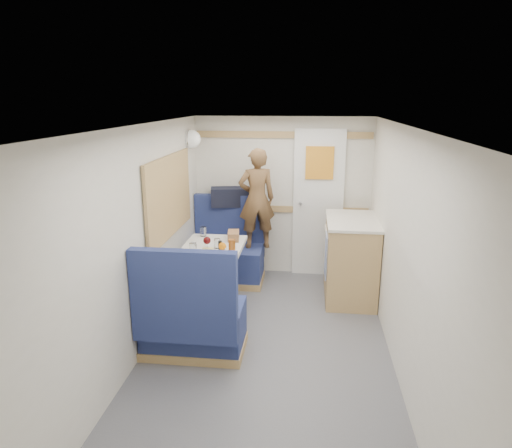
# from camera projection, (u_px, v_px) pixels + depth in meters

# --- Properties ---
(floor) EXTENTS (4.50, 4.50, 0.00)m
(floor) POSITION_uv_depth(u_px,v_px,m) (264.00, 367.00, 3.88)
(floor) COLOR #515156
(floor) RESTS_ON ground
(ceiling) EXTENTS (4.50, 4.50, 0.00)m
(ceiling) POSITION_uv_depth(u_px,v_px,m) (265.00, 128.00, 3.35)
(ceiling) COLOR silver
(ceiling) RESTS_ON wall_back
(wall_back) EXTENTS (2.20, 0.02, 2.00)m
(wall_back) POSITION_uv_depth(u_px,v_px,m) (282.00, 197.00, 5.77)
(wall_back) COLOR silver
(wall_back) RESTS_ON floor
(wall_left) EXTENTS (0.02, 4.50, 2.00)m
(wall_left) POSITION_uv_depth(u_px,v_px,m) (131.00, 251.00, 3.74)
(wall_left) COLOR silver
(wall_left) RESTS_ON floor
(wall_right) EXTENTS (0.02, 4.50, 2.00)m
(wall_right) POSITION_uv_depth(u_px,v_px,m) (407.00, 262.00, 3.49)
(wall_right) COLOR silver
(wall_right) RESTS_ON floor
(oak_trim_low) EXTENTS (2.15, 0.02, 0.08)m
(oak_trim_low) POSITION_uv_depth(u_px,v_px,m) (282.00, 209.00, 5.79)
(oak_trim_low) COLOR #A07E48
(oak_trim_low) RESTS_ON wall_back
(oak_trim_high) EXTENTS (2.15, 0.02, 0.08)m
(oak_trim_high) POSITION_uv_depth(u_px,v_px,m) (283.00, 135.00, 5.54)
(oak_trim_high) COLOR #A07E48
(oak_trim_high) RESTS_ON wall_back
(side_window) EXTENTS (0.04, 1.30, 0.72)m
(side_window) POSITION_uv_depth(u_px,v_px,m) (169.00, 196.00, 4.63)
(side_window) COLOR gray
(side_window) RESTS_ON wall_left
(rear_door) EXTENTS (0.62, 0.12, 1.86)m
(rear_door) POSITION_uv_depth(u_px,v_px,m) (318.00, 201.00, 5.69)
(rear_door) COLOR white
(rear_door) RESTS_ON wall_back
(dinette_table) EXTENTS (0.62, 0.92, 0.72)m
(dinette_table) POSITION_uv_depth(u_px,v_px,m) (212.00, 261.00, 4.76)
(dinette_table) COLOR white
(dinette_table) RESTS_ON floor
(bench_far) EXTENTS (0.90, 0.59, 1.05)m
(bench_far) POSITION_uv_depth(u_px,v_px,m) (227.00, 257.00, 5.66)
(bench_far) COLOR #18224E
(bench_far) RESTS_ON floor
(bench_near) EXTENTS (0.90, 0.59, 1.05)m
(bench_near) POSITION_uv_depth(u_px,v_px,m) (192.00, 323.00, 4.00)
(bench_near) COLOR #18224E
(bench_near) RESTS_ON floor
(ledge) EXTENTS (0.90, 0.14, 0.04)m
(ledge) POSITION_uv_depth(u_px,v_px,m) (230.00, 207.00, 5.75)
(ledge) COLOR #A07E48
(ledge) RESTS_ON bench_far
(dome_light) EXTENTS (0.20, 0.20, 0.20)m
(dome_light) POSITION_uv_depth(u_px,v_px,m) (192.00, 139.00, 5.30)
(dome_light) COLOR white
(dome_light) RESTS_ON wall_left
(galley_counter) EXTENTS (0.57, 0.92, 0.92)m
(galley_counter) POSITION_uv_depth(u_px,v_px,m) (350.00, 258.00, 5.14)
(galley_counter) COLOR #A07E48
(galley_counter) RESTS_ON floor
(person) EXTENTS (0.50, 0.40, 1.21)m
(person) POSITION_uv_depth(u_px,v_px,m) (257.00, 199.00, 5.42)
(person) COLOR brown
(person) RESTS_ON bench_far
(duffel_bag) EXTENTS (0.52, 0.32, 0.23)m
(duffel_bag) POSITION_uv_depth(u_px,v_px,m) (230.00, 197.00, 5.71)
(duffel_bag) COLOR black
(duffel_bag) RESTS_ON ledge
(tray) EXTENTS (0.32, 0.38, 0.02)m
(tray) POSITION_uv_depth(u_px,v_px,m) (216.00, 256.00, 4.44)
(tray) COLOR silver
(tray) RESTS_ON dinette_table
(orange_fruit) EXTENTS (0.08, 0.08, 0.08)m
(orange_fruit) POSITION_uv_depth(u_px,v_px,m) (222.00, 246.00, 4.57)
(orange_fruit) COLOR #D86509
(orange_fruit) RESTS_ON tray
(cheese_block) EXTENTS (0.10, 0.06, 0.03)m
(cheese_block) POSITION_uv_depth(u_px,v_px,m) (208.00, 250.00, 4.53)
(cheese_block) COLOR #E0D781
(cheese_block) RESTS_ON tray
(wine_glass) EXTENTS (0.08, 0.08, 0.17)m
(wine_glass) POSITION_uv_depth(u_px,v_px,m) (207.00, 241.00, 4.51)
(wine_glass) COLOR white
(wine_glass) RESTS_ON dinette_table
(tumbler_left) EXTENTS (0.08, 0.08, 0.12)m
(tumbler_left) POSITION_uv_depth(u_px,v_px,m) (193.00, 249.00, 4.47)
(tumbler_left) COLOR white
(tumbler_left) RESTS_ON dinette_table
(tumbler_mid) EXTENTS (0.07, 0.07, 0.11)m
(tumbler_mid) POSITION_uv_depth(u_px,v_px,m) (203.00, 231.00, 5.08)
(tumbler_mid) COLOR white
(tumbler_mid) RESTS_ON dinette_table
(tumbler_right) EXTENTS (0.06, 0.06, 0.10)m
(tumbler_right) POSITION_uv_depth(u_px,v_px,m) (217.00, 243.00, 4.68)
(tumbler_right) COLOR white
(tumbler_right) RESTS_ON dinette_table
(beer_glass) EXTENTS (0.07, 0.07, 0.11)m
(beer_glass) POSITION_uv_depth(u_px,v_px,m) (232.00, 245.00, 4.63)
(beer_glass) COLOR brown
(beer_glass) RESTS_ON dinette_table
(pepper_grinder) EXTENTS (0.04, 0.04, 0.10)m
(pepper_grinder) POSITION_uv_depth(u_px,v_px,m) (220.00, 246.00, 4.60)
(pepper_grinder) COLOR black
(pepper_grinder) RESTS_ON dinette_table
(salt_grinder) EXTENTS (0.04, 0.04, 0.09)m
(salt_grinder) POSITION_uv_depth(u_px,v_px,m) (207.00, 240.00, 4.80)
(salt_grinder) COLOR silver
(salt_grinder) RESTS_ON dinette_table
(bread_loaf) EXTENTS (0.15, 0.24, 0.09)m
(bread_loaf) POSITION_uv_depth(u_px,v_px,m) (233.00, 236.00, 4.96)
(bread_loaf) COLOR brown
(bread_loaf) RESTS_ON dinette_table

